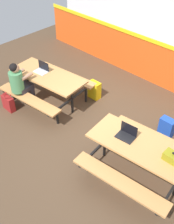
{
  "coord_description": "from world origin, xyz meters",
  "views": [
    {
      "loc": [
        3.02,
        -3.09,
        4.12
      ],
      "look_at": [
        0.0,
        0.0,
        0.55
      ],
      "focal_mm": 44.25,
      "sensor_mm": 36.0,
      "label": 1
    }
  ],
  "objects": [
    {
      "name": "accent_backdrop",
      "position": [
        0.0,
        2.65,
        1.25
      ],
      "size": [
        8.0,
        0.14,
        2.6
      ],
      "color": "#E55119",
      "rests_on": "ground"
    },
    {
      "name": "backpack_dark",
      "position": [
        1.26,
        1.09,
        0.22
      ],
      "size": [
        0.3,
        0.22,
        0.44
      ],
      "color": "#1E47B2",
      "rests_on": "ground"
    },
    {
      "name": "picnic_table_left",
      "position": [
        -1.43,
        0.16,
        0.57
      ],
      "size": [
        1.89,
        1.74,
        0.74
      ],
      "color": "tan",
      "rests_on": "ground"
    },
    {
      "name": "laptop_silver",
      "position": [
        -1.64,
        0.17,
        0.79
      ],
      "size": [
        0.34,
        0.25,
        0.22
      ],
      "color": "silver",
      "rests_on": "picnic_table_left"
    },
    {
      "name": "satchel_spare",
      "position": [
        -0.74,
        1.03,
        0.22
      ],
      "size": [
        0.3,
        0.22,
        0.44
      ],
      "color": "yellow",
      "rests_on": "ground"
    },
    {
      "name": "picnic_table_right",
      "position": [
        1.43,
        -0.16,
        0.57
      ],
      "size": [
        1.89,
        1.74,
        0.74
      ],
      "color": "tan",
      "rests_on": "ground"
    },
    {
      "name": "tote_bag_bright",
      "position": [
        -1.85,
        -0.73,
        0.19
      ],
      "size": [
        0.34,
        0.21,
        0.43
      ],
      "color": "maroon",
      "rests_on": "ground"
    },
    {
      "name": "laptop_dark",
      "position": [
        1.11,
        -0.16,
        0.79
      ],
      "size": [
        0.34,
        0.25,
        0.22
      ],
      "color": "black",
      "rests_on": "picnic_table_right"
    },
    {
      "name": "ground_plane",
      "position": [
        0.0,
        0.0,
        -0.01
      ],
      "size": [
        10.0,
        10.0,
        0.02
      ],
      "primitive_type": "cube",
      "color": "#4C3826"
    },
    {
      "name": "student_nearer",
      "position": [
        -1.69,
        -0.43,
        0.71
      ],
      "size": [
        0.39,
        0.54,
        1.21
      ],
      "color": "#2D2D38",
      "rests_on": "ground"
    }
  ]
}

